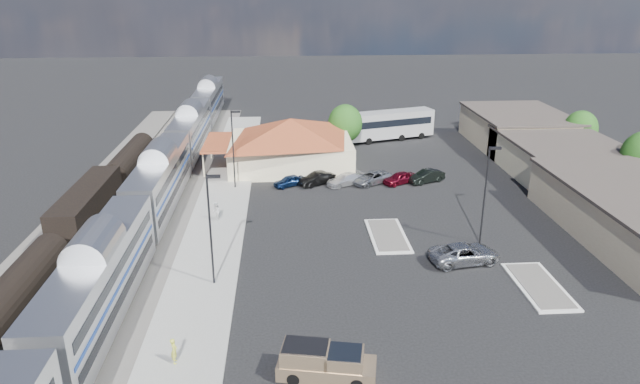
{
  "coord_description": "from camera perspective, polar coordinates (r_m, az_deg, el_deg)",
  "views": [
    {
      "loc": [
        -5.36,
        -45.4,
        22.03
      ],
      "look_at": [
        -1.95,
        6.65,
        2.8
      ],
      "focal_mm": 32.0,
      "sensor_mm": 36.0,
      "label": 1
    }
  ],
  "objects": [
    {
      "name": "suv",
      "position": [
        49.16,
        14.26,
        -5.99
      ],
      "size": [
        6.29,
        3.64,
        1.65
      ],
      "primitive_type": "imported",
      "rotation": [
        0.0,
        0.0,
        1.73
      ],
      "color": "#9C9FA4",
      "rests_on": "ground"
    },
    {
      "name": "parked_car_a",
      "position": [
        65.4,
        -3.09,
        1.11
      ],
      "size": [
        4.0,
        3.06,
        1.27
      ],
      "primitive_type": "imported",
      "rotation": [
        0.0,
        0.0,
        -1.09
      ],
      "color": "#0D2045",
      "rests_on": "ground"
    },
    {
      "name": "lamp_lot",
      "position": [
        51.43,
        16.32,
        0.45
      ],
      "size": [
        1.08,
        0.25,
        9.0
      ],
      "color": "black",
      "rests_on": "ground"
    },
    {
      "name": "lamp_plat_n",
      "position": [
        63.87,
        -8.63,
        4.86
      ],
      "size": [
        1.08,
        0.25,
        9.0
      ],
      "color": "black",
      "rests_on": "ground"
    },
    {
      "name": "parked_car_f",
      "position": [
        67.69,
        10.58,
        1.55
      ],
      "size": [
        4.73,
        3.34,
        1.48
      ],
      "primitive_type": "imported",
      "rotation": [
        0.0,
        0.0,
        -1.13
      ],
      "color": "black",
      "rests_on": "ground"
    },
    {
      "name": "railbed",
      "position": [
        59.83,
        -18.63,
        -2.43
      ],
      "size": [
        16.0,
        100.0,
        0.12
      ],
      "primitive_type": "cube",
      "color": "#4C4944",
      "rests_on": "ground"
    },
    {
      "name": "parked_car_b",
      "position": [
        65.76,
        -0.31,
        1.33
      ],
      "size": [
        4.58,
        3.57,
        1.45
      ],
      "primitive_type": "imported",
      "rotation": [
        0.0,
        0.0,
        -1.04
      ],
      "color": "black",
      "rests_on": "ground"
    },
    {
      "name": "buildings_east",
      "position": [
        71.17,
        24.41,
        2.27
      ],
      "size": [
        14.4,
        51.4,
        4.8
      ],
      "color": "#C6B28C",
      "rests_on": "ground"
    },
    {
      "name": "ground",
      "position": [
        50.75,
        2.7,
        -5.52
      ],
      "size": [
        280.0,
        280.0,
        0.0
      ],
      "primitive_type": "plane",
      "color": "black",
      "rests_on": "ground"
    },
    {
      "name": "station_depot",
      "position": [
        71.93,
        -2.99,
        4.98
      ],
      "size": [
        18.35,
        12.24,
        6.2
      ],
      "color": "beige",
      "rests_on": "ground"
    },
    {
      "name": "passenger_train",
      "position": [
        60.34,
        -15.64,
        0.95
      ],
      "size": [
        3.0,
        104.0,
        5.55
      ],
      "color": "silver",
      "rests_on": "ground"
    },
    {
      "name": "parked_car_c",
      "position": [
        65.76,
        2.49,
        1.25
      ],
      "size": [
        4.89,
        3.88,
        1.33
      ],
      "primitive_type": "imported",
      "rotation": [
        0.0,
        0.0,
        -1.05
      ],
      "color": "silver",
      "rests_on": "ground"
    },
    {
      "name": "tree_east_c",
      "position": [
        83.55,
        24.6,
        5.77
      ],
      "size": [
        4.41,
        4.41,
        6.21
      ],
      "color": "#382314",
      "rests_on": "ground"
    },
    {
      "name": "parked_car_e",
      "position": [
        66.72,
        7.97,
        1.39
      ],
      "size": [
        4.43,
        3.43,
        1.41
      ],
      "primitive_type": "imported",
      "rotation": [
        0.0,
        0.0,
        -1.08
      ],
      "color": "maroon",
      "rests_on": "ground"
    },
    {
      "name": "freight_cars",
      "position": [
        58.14,
        -22.19,
        -1.57
      ],
      "size": [
        2.8,
        46.0,
        4.0
      ],
      "color": "black",
      "rests_on": "ground"
    },
    {
      "name": "traffic_island_south",
      "position": [
        53.06,
        6.77,
        -4.32
      ],
      "size": [
        3.3,
        7.5,
        0.21
      ],
      "color": "silver",
      "rests_on": "ground"
    },
    {
      "name": "traffic_island_north",
      "position": [
        47.48,
        21.07,
        -8.75
      ],
      "size": [
        3.3,
        7.5,
        0.21
      ],
      "color": "silver",
      "rests_on": "ground"
    },
    {
      "name": "tree_depot",
      "position": [
        77.97,
        2.53,
        6.87
      ],
      "size": [
        4.71,
        4.71,
        6.63
      ],
      "color": "#382314",
      "rests_on": "ground"
    },
    {
      "name": "lamp_plat_s",
      "position": [
        43.15,
        -10.84,
        -2.9
      ],
      "size": [
        1.08,
        0.25,
        9.0
      ],
      "color": "black",
      "rests_on": "ground"
    },
    {
      "name": "coach_bus",
      "position": [
        85.17,
        6.99,
        6.8
      ],
      "size": [
        13.59,
        6.71,
        4.28
      ],
      "rotation": [
        0.0,
        0.0,
        1.87
      ],
      "color": "silver",
      "rests_on": "ground"
    },
    {
      "name": "platform",
      "position": [
        56.28,
        -10.23,
        -3.05
      ],
      "size": [
        5.5,
        92.0,
        0.18
      ],
      "primitive_type": "cube",
      "color": "gray",
      "rests_on": "ground"
    },
    {
      "name": "pickup_truck",
      "position": [
        35.04,
        0.7,
        -16.75
      ],
      "size": [
        6.08,
        3.19,
        2.0
      ],
      "rotation": [
        0.0,
        0.0,
        1.38
      ],
      "color": "tan",
      "rests_on": "ground"
    },
    {
      "name": "parked_car_d",
      "position": [
        66.44,
        5.21,
        1.42
      ],
      "size": [
        5.5,
        4.59,
        1.4
      ],
      "primitive_type": "imported",
      "rotation": [
        0.0,
        0.0,
        -1.02
      ],
      "color": "gray",
      "rests_on": "ground"
    },
    {
      "name": "person_a",
      "position": [
        36.97,
        -14.39,
        -15.12
      ],
      "size": [
        0.47,
        0.66,
        1.69
      ],
      "primitive_type": "imported",
      "rotation": [
        0.0,
        0.0,
        1.69
      ],
      "color": "gold",
      "rests_on": "platform"
    },
    {
      "name": "person_b",
      "position": [
        56.35,
        -10.38,
        -1.91
      ],
      "size": [
        0.76,
        0.94,
        1.85
      ],
      "primitive_type": "imported",
      "rotation": [
        0.0,
        0.0,
        -1.51
      ],
      "color": "silver",
      "rests_on": "platform"
    }
  ]
}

